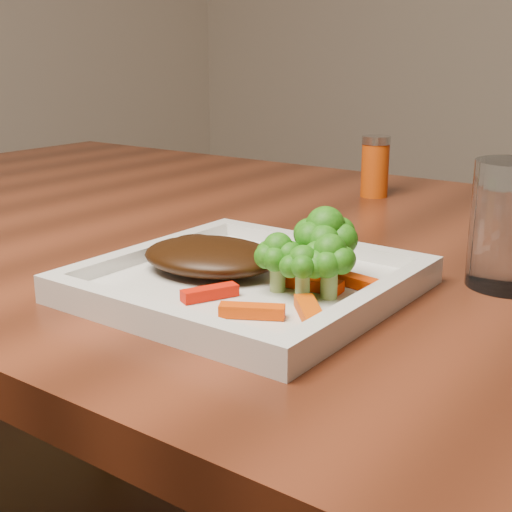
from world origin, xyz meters
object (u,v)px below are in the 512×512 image
Objects in this scene: spice_shaker at (375,166)px; dining_table at (239,474)px; plate at (247,286)px; steak at (211,256)px.

dining_table is at bearing -104.01° from spice_shaker.
plate is 0.05m from steak.
dining_table is 0.50m from spice_shaker.
steak is (-0.04, 0.00, 0.02)m from plate.
steak is 1.48× the size of spice_shaker.
spice_shaker is at bearing 97.94° from steak.
spice_shaker reaches higher than dining_table.
plate is 2.93× the size of spice_shaker.
dining_table is at bearing 129.52° from plate.
plate is at bearing -76.80° from spice_shaker.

